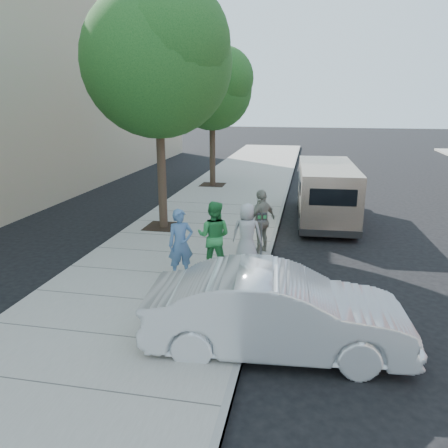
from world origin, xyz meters
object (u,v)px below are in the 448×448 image
Objects in this scene: person_gray_shirt at (247,233)px; person_striped_polo at (262,221)px; parking_meter at (262,225)px; person_officer at (181,244)px; tree_far at (213,86)px; sedan at (277,312)px; tree_near at (159,56)px; person_green_shirt at (214,236)px; van at (326,191)px.

person_striped_polo is at bearing -108.92° from person_gray_shirt.
person_officer is (-1.72, -1.74, -0.06)m from parking_meter.
tree_far is 10.78m from person_striped_polo.
tree_near is at bearing 28.11° from sedan.
person_gray_shirt is 0.89× the size of person_striped_polo.
sedan is 3.64m from person_green_shirt.
person_striped_polo reaches higher than parking_meter.
parking_meter is at bearing -130.09° from person_gray_shirt.
van is at bearing -113.60° from person_gray_shirt.
person_gray_shirt is at bearing -145.67° from parking_meter.
tree_far is (-0.00, 7.60, -0.66)m from tree_near.
tree_far reaches higher than person_green_shirt.
tree_far reaches higher than parking_meter.
sedan is 4.79m from person_striped_polo.
tree_near is at bearing 82.93° from person_officer.
sedan is 4.00m from person_gray_shirt.
tree_far is at bearing -125.44° from person_striped_polo.
parking_meter is 0.46m from person_striped_polo.
person_green_shirt is 1.01m from person_gray_shirt.
van is 8.99m from sedan.
person_striped_polo reaches higher than sedan.
person_gray_shirt is (-2.13, -5.08, -0.15)m from van.
person_green_shirt reaches higher than person_officer.
tree_far is at bearing 90.00° from tree_near.
tree_far reaches higher than person_officer.
person_officer reaches higher than person_gray_shirt.
sedan is at bearing -99.23° from van.
person_gray_shirt reaches higher than parking_meter.
person_striped_polo is (1.01, 1.57, 0.01)m from person_green_shirt.
person_striped_polo is (-0.80, 4.72, 0.29)m from sedan.
person_green_shirt is at bearing -150.06° from parking_meter.
person_striped_polo is (0.28, 0.87, 0.10)m from person_gray_shirt.
tree_far is 11.94m from person_green_shirt.
tree_far is at bearing 132.75° from van.
sedan is at bearing -73.30° from tree_far.
person_green_shirt is at bearing 25.09° from sedan.
parking_meter is (3.50, -9.92, -3.84)m from tree_far.
van is at bearing 30.49° from person_officer.
sedan is 2.71× the size of person_officer.
person_striped_polo is (3.45, -1.86, -4.51)m from tree_near.
parking_meter is 0.22× the size of van.
person_officer reaches higher than sedan.
van is (5.30, 2.35, -4.46)m from tree_near.
person_striped_polo is at bearing -116.26° from van.
tree_near reaches higher than person_green_shirt.
parking_meter is 0.70× the size of person_green_shirt.
sedan is (0.75, -4.26, -0.30)m from parking_meter.
van reaches higher than person_green_shirt.
tree_far is 5.23× the size of parking_meter.
person_striped_polo reaches higher than person_gray_shirt.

